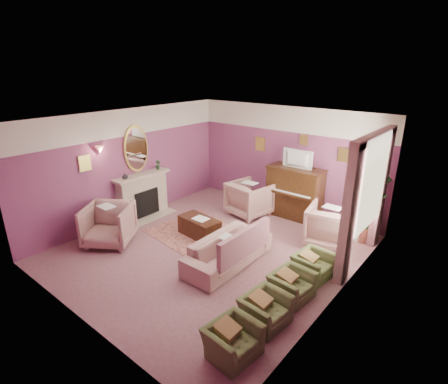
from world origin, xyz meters
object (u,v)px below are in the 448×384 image
Objects in this scene: coffee_table at (199,227)px; floral_armchair_left at (250,197)px; floral_armchair_right at (331,224)px; olive_chair_c at (292,281)px; sofa at (228,245)px; piano at (294,193)px; television at (296,158)px; olive_chair_b at (266,306)px; olive_chair_a at (233,336)px; side_table at (357,223)px; floral_armchair_front at (108,223)px; olive_chair_d at (313,262)px.

floral_armchair_left is at bearing 84.08° from coffee_table.
olive_chair_c is at bearing -82.84° from floral_armchair_right.
olive_chair_c is at bearing -42.83° from floral_armchair_left.
sofa is at bearing -64.12° from floral_armchair_left.
television is at bearing -90.00° from piano.
olive_chair_b is (0.28, -3.02, -0.19)m from floral_armchair_right.
olive_chair_b is at bearing -51.14° from floral_armchair_left.
olive_chair_a is 1.00× the size of olive_chair_b.
floral_armchair_right reaches higher than side_table.
sofa is 2.85× the size of olive_chair_c.
floral_armchair_left and floral_armchair_front have the same top height.
sofa is at bearing -87.19° from piano.
side_table is (1.72, -0.14, -0.30)m from piano.
olive_chair_b is at bearing -90.94° from side_table.
olive_chair_a is 1.64m from olive_chair_c.
sofa is 2.78m from floral_armchair_front.
piano is 1.17m from floral_armchair_left.
piano is 1.75m from side_table.
piano is 1.39× the size of floral_armchair_left.
coffee_table is at bearing -95.92° from floral_armchair_left.
olive_chair_b is 1.02× the size of side_table.
floral_armchair_front is (-3.82, -3.06, 0.00)m from floral_armchair_right.
olive_chair_b is at bearing -84.78° from floral_armchair_right.
television reaches higher than floral_armchair_left.
floral_armchair_left is (-0.96, -0.61, -1.10)m from television.
side_table is at bearing 88.80° from olive_chair_c.
floral_armchair_left reaches higher than coffee_table.
olive_chair_b is at bearing -67.00° from piano.
floral_armchair_right is (1.38, -0.83, -1.10)m from television.
floral_armchair_right reaches higher than olive_chair_c.
piano is 5.01m from olive_chair_a.
side_table is at bearing -4.77° from piano.
olive_chair_d is at bearing 22.33° from floral_armchair_front.
olive_chair_d is 1.02× the size of side_table.
olive_chair_b is at bearing -66.73° from television.
floral_armchair_right is 1.44× the size of side_table.
television is 1.12× the size of olive_chair_d.
sofa is 1.52m from olive_chair_c.
piano is 2.70m from coffee_table.
sofa is at bearing -22.09° from coffee_table.
coffee_table is 1.40× the size of olive_chair_c.
television is 2.96m from coffee_table.
floral_armchair_front is at bearing -157.67° from olive_chair_d.
piano is at bearing 175.23° from side_table.
floral_armchair_right is at bearing -31.11° from television.
floral_armchair_front is at bearing -114.34° from floral_armchair_left.
floral_armchair_right is (1.24, 2.04, 0.09)m from sofa.
olive_chair_c is 1.00× the size of olive_chair_d.
sofa is at bearing -87.14° from television.
floral_armchair_left is at bearing -147.56° from television.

